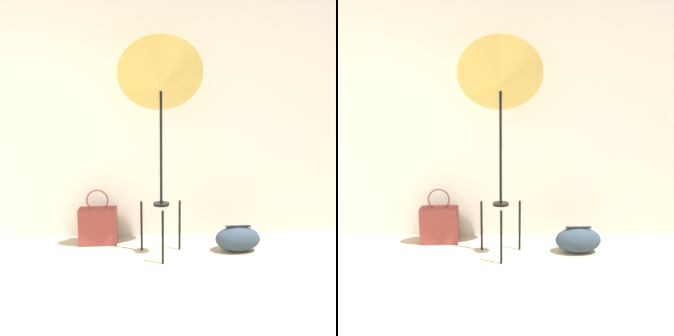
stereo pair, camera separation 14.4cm
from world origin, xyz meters
TOP-DOWN VIEW (x-y plane):
  - wall_back at (0.00, 2.57)m, footprint 8.00×0.05m
  - photo_umbrella at (0.31, 2.06)m, footprint 0.72×0.56m
  - tote_bag at (-0.27, 2.37)m, footprint 0.35×0.18m
  - duffel_bag at (1.00, 2.08)m, footprint 0.41×0.23m

SIDE VIEW (x-z plane):
  - duffel_bag at x=1.00m, z-range 0.00..0.23m
  - tote_bag at x=-0.27m, z-range -0.09..0.44m
  - wall_back at x=0.00m, z-range 0.00..2.60m
  - photo_umbrella at x=0.31m, z-range 0.56..2.42m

